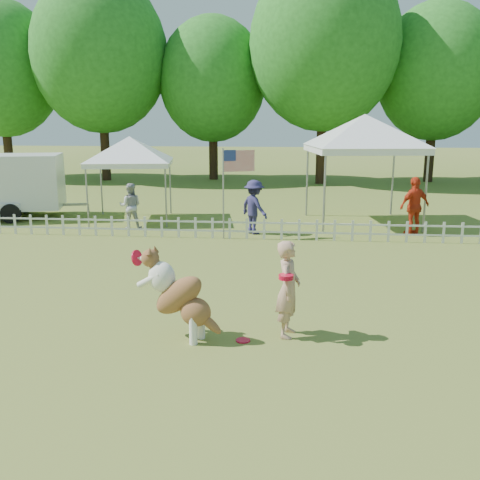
{
  "coord_description": "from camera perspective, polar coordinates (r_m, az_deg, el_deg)",
  "views": [
    {
      "loc": [
        1.53,
        -8.02,
        3.38
      ],
      "look_at": [
        0.54,
        2.0,
        1.1
      ],
      "focal_mm": 40.0,
      "sensor_mm": 36.0,
      "label": 1
    }
  ],
  "objects": [
    {
      "name": "picket_fence",
      "position": [
        15.4,
        -0.19,
        1.23
      ],
      "size": [
        22.0,
        0.08,
        0.6
      ],
      "primitive_type": null,
      "color": "silver",
      "rests_on": "ground"
    },
    {
      "name": "tree_center_left",
      "position": [
        30.89,
        -2.92,
        15.56
      ],
      "size": [
        6.0,
        6.0,
        9.8
      ],
      "primitive_type": null,
      "color": "#22631C",
      "rests_on": "ground"
    },
    {
      "name": "canopy_tent_left",
      "position": [
        18.5,
        -11.54,
        6.31
      ],
      "size": [
        3.09,
        3.09,
        2.77
      ],
      "primitive_type": null,
      "rotation": [
        0.0,
        0.0,
        0.17
      ],
      "color": "white",
      "rests_on": "ground"
    },
    {
      "name": "spectator_b",
      "position": [
        16.03,
        1.53,
        3.54
      ],
      "size": [
        1.16,
        1.17,
        1.62
      ],
      "primitive_type": "imported",
      "rotation": [
        0.0,
        0.0,
        2.33
      ],
      "color": "#28254F",
      "rests_on": "ground"
    },
    {
      "name": "tree_far_left",
      "position": [
        34.33,
        -24.07,
        15.24
      ],
      "size": [
        6.6,
        6.6,
        11.0
      ],
      "primitive_type": null,
      "color": "#22631C",
      "rests_on": "ground"
    },
    {
      "name": "spectator_c",
      "position": [
        16.66,
        18.12,
        3.46
      ],
      "size": [
        1.1,
        0.86,
        1.74
      ],
      "primitive_type": "imported",
      "rotation": [
        0.0,
        0.0,
        3.64
      ],
      "color": "red",
      "rests_on": "ground"
    },
    {
      "name": "tree_center_right",
      "position": [
        29.2,
        8.94,
        18.35
      ],
      "size": [
        7.6,
        7.6,
        12.6
      ],
      "primitive_type": null,
      "color": "#22631C",
      "rests_on": "ground"
    },
    {
      "name": "tree_right",
      "position": [
        31.47,
        20.09,
        15.33
      ],
      "size": [
        6.2,
        6.2,
        10.4
      ],
      "primitive_type": null,
      "color": "#22631C",
      "rests_on": "ground"
    },
    {
      "name": "dog",
      "position": [
        8.39,
        -6.43,
        -5.91
      ],
      "size": [
        1.44,
        0.86,
        1.41
      ],
      "primitive_type": null,
      "rotation": [
        0.0,
        0.0,
        -0.32
      ],
      "color": "brown",
      "rests_on": "ground"
    },
    {
      "name": "spectator_a",
      "position": [
        17.14,
        -11.61,
        3.57
      ],
      "size": [
        0.78,
        0.65,
        1.44
      ],
      "primitive_type": "imported",
      "rotation": [
        0.0,
        0.0,
        3.3
      ],
      "color": "#ACABB0",
      "rests_on": "ground"
    },
    {
      "name": "flag_pole",
      "position": [
        15.28,
        -1.79,
        4.91
      ],
      "size": [
        0.96,
        0.48,
        2.59
      ],
      "primitive_type": null,
      "rotation": [
        0.0,
        0.0,
        0.4
      ],
      "color": "gray",
      "rests_on": "ground"
    },
    {
      "name": "cargo_trailer",
      "position": [
        20.34,
        -24.23,
        5.27
      ],
      "size": [
        5.52,
        3.57,
        2.24
      ],
      "primitive_type": null,
      "rotation": [
        0.0,
        0.0,
        0.28
      ],
      "color": "white",
      "rests_on": "ground"
    },
    {
      "name": "ground",
      "position": [
        8.83,
        -4.87,
        -9.78
      ],
      "size": [
        120.0,
        120.0,
        0.0
      ],
      "primitive_type": "plane",
      "color": "#455C1D",
      "rests_on": "ground"
    },
    {
      "name": "frisbee_on_turf",
      "position": [
        8.48,
        0.33,
        -10.65
      ],
      "size": [
        0.28,
        0.28,
        0.02
      ],
      "primitive_type": "cylinder",
      "rotation": [
        0.0,
        0.0,
        0.3
      ],
      "color": "red",
      "rests_on": "ground"
    },
    {
      "name": "canopy_tent_right",
      "position": [
        18.01,
        12.92,
        7.19
      ],
      "size": [
        3.8,
        3.8,
        3.46
      ],
      "primitive_type": null,
      "rotation": [
        0.0,
        0.0,
        0.14
      ],
      "color": "white",
      "rests_on": "ground"
    },
    {
      "name": "handler",
      "position": [
        8.46,
        5.18,
        -5.22
      ],
      "size": [
        0.45,
        0.61,
        1.55
      ],
      "primitive_type": "imported",
      "rotation": [
        0.0,
        0.0,
        1.42
      ],
      "color": "tan",
      "rests_on": "ground"
    },
    {
      "name": "tree_left",
      "position": [
        31.45,
        -14.63,
        17.14
      ],
      "size": [
        7.4,
        7.4,
        12.0
      ],
      "primitive_type": null,
      "color": "#22631C",
      "rests_on": "ground"
    }
  ]
}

